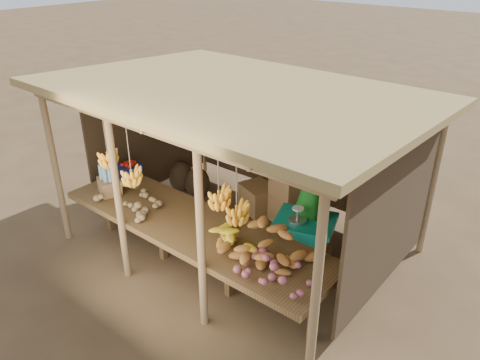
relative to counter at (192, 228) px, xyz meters
The scene contains 13 objects.
ground 1.20m from the counter, 90.00° to the left, with size 60.00×60.00×0.00m, color brown.
stall_structure 1.49m from the counter, 88.54° to the left, with size 4.70×3.50×2.43m.
counter is the anchor object (origin of this frame).
potato_heap 1.02m from the counter, behind, with size 0.89×0.53×0.36m, color olive, non-canonical shape.
sweet_potato_heap 1.11m from the counter, ahead, with size 1.10×0.66×0.36m, color #BD7930, non-canonical shape.
onion_heap 1.52m from the counter, ahead, with size 0.90×0.54×0.36m, color #A6505C, non-canonical shape.
banana_pile 0.67m from the counter, ahead, with size 0.61×0.37×0.35m, color yellow, non-canonical shape.
tomato_basin 1.79m from the counter, 166.05° to the left, with size 0.39×0.39×0.20m.
bottle_box 1.50m from the counter, behind, with size 0.41×0.37×0.43m.
vendor 1.60m from the counter, 55.12° to the left, with size 0.67×0.44×1.85m, color #186E1E.
tarp_crate 1.52m from the counter, 49.37° to the left, with size 0.95×0.88×0.93m.
carton_stack 1.90m from the counter, 89.01° to the left, with size 1.30×0.62×0.89m.
burlap_sacks 2.46m from the counter, 136.45° to the left, with size 0.84×0.44×0.59m.
Camera 1 is at (3.63, -4.42, 3.93)m, focal length 35.00 mm.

